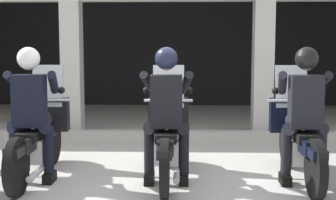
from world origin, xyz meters
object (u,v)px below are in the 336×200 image
object	(u,v)px
motorcycle_center	(167,137)
police_officer_left	(30,103)
police_officer_right	(305,104)
motorcycle_left	(39,136)
police_officer_center	(166,104)
motorcycle_right	(298,137)

from	to	relation	value
motorcycle_center	police_officer_left	bearing A→B (deg)	-168.15
motorcycle_center	police_officer_right	size ratio (longest dim) A/B	1.29
motorcycle_left	motorcycle_center	distance (m)	1.58
motorcycle_center	motorcycle_left	bearing A→B (deg)	-178.35
police_officer_left	police_officer_center	size ratio (longest dim) A/B	1.00
motorcycle_center	police_officer_center	bearing A→B (deg)	-88.29
police_officer_center	police_officer_left	bearing A→B (deg)	-178.35
motorcycle_left	motorcycle_right	world-z (taller)	same
police_officer_left	police_officer_right	size ratio (longest dim) A/B	1.00
motorcycle_left	motorcycle_center	size ratio (longest dim) A/B	1.00
motorcycle_center	motorcycle_right	world-z (taller)	same
motorcycle_left	police_officer_left	distance (m)	0.52
police_officer_left	motorcycle_center	size ratio (longest dim) A/B	0.78
motorcycle_right	police_officer_right	world-z (taller)	police_officer_right
motorcycle_right	police_officer_right	xyz separation A→B (m)	(-0.00, -0.28, 0.44)
police_officer_left	police_officer_right	bearing A→B (deg)	9.86
motorcycle_center	motorcycle_right	xyz separation A→B (m)	(1.58, 0.02, 0.00)
motorcycle_left	police_officer_center	distance (m)	1.66
police_officer_center	motorcycle_left	bearing A→B (deg)	171.45
police_officer_left	police_officer_center	xyz separation A→B (m)	(1.58, -0.01, 0.00)
motorcycle_right	police_officer_left	bearing A→B (deg)	-167.75
motorcycle_left	police_officer_center	xyz separation A→B (m)	(1.57, -0.29, 0.44)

